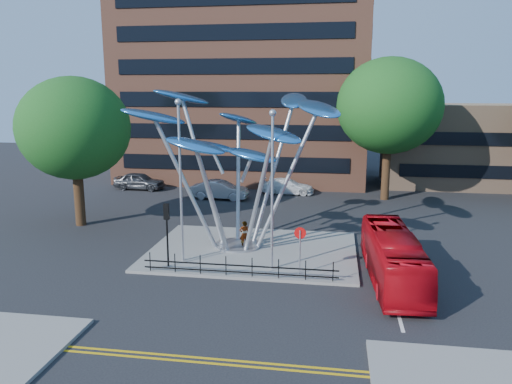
% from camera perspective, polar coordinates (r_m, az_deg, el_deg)
% --- Properties ---
extents(ground, '(120.00, 120.00, 0.00)m').
position_cam_1_polar(ground, '(23.95, -0.34, -11.48)').
color(ground, black).
rests_on(ground, ground).
extents(traffic_island, '(12.00, 9.00, 0.15)m').
position_cam_1_polar(traffic_island, '(29.62, -0.36, -6.72)').
color(traffic_island, slate).
rests_on(traffic_island, ground).
extents(double_yellow_near, '(40.00, 0.12, 0.01)m').
position_cam_1_polar(double_yellow_near, '(18.68, -3.52, -18.61)').
color(double_yellow_near, gold).
rests_on(double_yellow_near, ground).
extents(double_yellow_far, '(40.00, 0.12, 0.01)m').
position_cam_1_polar(double_yellow_far, '(18.43, -3.73, -19.07)').
color(double_yellow_far, gold).
rests_on(double_yellow_far, ground).
extents(brick_tower, '(25.00, 15.00, 30.00)m').
position_cam_1_polar(brick_tower, '(54.87, -1.13, 17.50)').
color(brick_tower, brown).
rests_on(brick_tower, ground).
extents(low_building_near, '(15.00, 8.00, 8.00)m').
position_cam_1_polar(low_building_near, '(53.47, 22.49, 4.96)').
color(low_building_near, '#9F7A5D').
rests_on(low_building_near, ground).
extents(tree_right, '(8.80, 8.80, 12.11)m').
position_cam_1_polar(tree_right, '(43.97, 14.99, 9.47)').
color(tree_right, black).
rests_on(tree_right, ground).
extents(tree_left, '(7.60, 7.60, 10.32)m').
position_cam_1_polar(tree_left, '(36.38, -20.07, 6.83)').
color(tree_left, black).
rests_on(tree_left, ground).
extents(leaf_sculpture, '(12.72, 9.54, 9.51)m').
position_cam_1_polar(leaf_sculpture, '(29.08, -2.25, 6.63)').
color(leaf_sculpture, '#9EA0A5').
rests_on(leaf_sculpture, traffic_island).
extents(street_lamp_left, '(0.36, 0.36, 8.80)m').
position_cam_1_polar(street_lamp_left, '(26.81, -8.67, 2.82)').
color(street_lamp_left, '#9EA0A5').
rests_on(street_lamp_left, traffic_island).
extents(street_lamp_right, '(0.36, 0.36, 8.30)m').
position_cam_1_polar(street_lamp_right, '(25.29, 1.87, 1.82)').
color(street_lamp_right, '#9EA0A5').
rests_on(street_lamp_right, traffic_island).
extents(traffic_light_island, '(0.28, 0.18, 3.42)m').
position_cam_1_polar(traffic_light_island, '(26.60, -10.16, -3.34)').
color(traffic_light_island, black).
rests_on(traffic_light_island, traffic_island).
extents(no_entry_sign_island, '(0.60, 0.10, 2.45)m').
position_cam_1_polar(no_entry_sign_island, '(25.46, 5.05, -5.75)').
color(no_entry_sign_island, '#9EA0A5').
rests_on(no_entry_sign_island, traffic_island).
extents(pedestrian_railing_front, '(10.00, 0.06, 1.00)m').
position_cam_1_polar(pedestrian_railing_front, '(25.47, -1.96, -8.71)').
color(pedestrian_railing_front, black).
rests_on(pedestrian_railing_front, traffic_island).
extents(red_bus, '(2.65, 9.20, 2.53)m').
position_cam_1_polar(red_bus, '(25.81, 15.36, -7.17)').
color(red_bus, '#B00811').
rests_on(red_bus, ground).
extents(pedestrian, '(0.69, 0.57, 1.62)m').
position_cam_1_polar(pedestrian, '(29.76, -1.34, -4.84)').
color(pedestrian, gray).
rests_on(pedestrian, traffic_island).
extents(parked_car_left, '(4.90, 2.19, 1.64)m').
position_cam_1_polar(parked_car_left, '(48.97, -13.19, 1.24)').
color(parked_car_left, '#3A3C41').
rests_on(parked_car_left, ground).
extents(parked_car_mid, '(5.03, 2.00, 1.63)m').
position_cam_1_polar(parked_car_mid, '(43.59, -4.14, 0.25)').
color(parked_car_mid, '#9A9CA1').
rests_on(parked_car_mid, ground).
extents(parked_car_right, '(4.86, 2.01, 1.41)m').
position_cam_1_polar(parked_car_right, '(45.76, 3.62, 0.66)').
color(parked_car_right, white).
rests_on(parked_car_right, ground).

